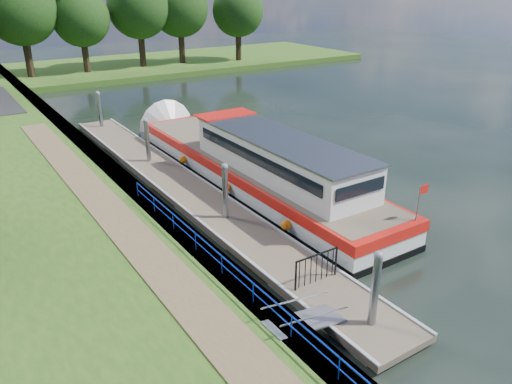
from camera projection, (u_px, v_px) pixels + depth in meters
ground at (359, 325)px, 16.00m from camera, size 160.00×160.00×0.00m
bank_edge at (122, 183)px, 26.10m from camera, size 1.10×90.00×0.78m
far_bank at (134, 66)px, 61.93m from camera, size 60.00×18.00×0.60m
footpath at (135, 239)px, 19.62m from camera, size 1.60×40.00×0.05m
blue_fence at (237, 273)px, 16.41m from camera, size 0.04×18.04×0.72m
pontoon at (183, 189)px, 25.93m from camera, size 2.50×30.00×0.56m
mooring_piles at (181, 169)px, 25.50m from camera, size 0.30×27.30×3.55m
gangway at (305, 321)px, 15.21m from camera, size 2.58×1.00×0.92m
gate_panel at (317, 264)px, 17.24m from camera, size 1.85×0.05×1.15m
barge at (247, 163)px, 26.91m from camera, size 4.36×21.15×4.78m
horizon_trees at (7, 4)px, 49.51m from camera, size 54.38×10.03×12.87m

